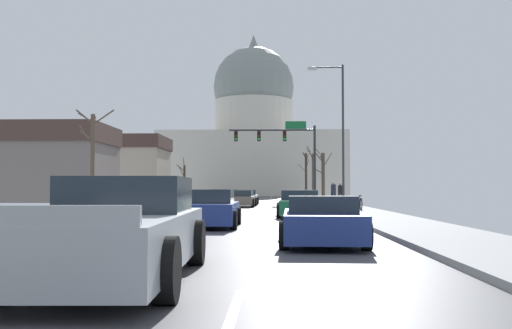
% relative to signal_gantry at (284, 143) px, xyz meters
% --- Properties ---
extents(ground, '(20.00, 180.00, 0.20)m').
position_rel_signal_gantry_xyz_m(ground, '(-4.85, -15.52, -5.40)').
color(ground, '#48484D').
extents(signal_gantry, '(7.91, 0.41, 7.32)m').
position_rel_signal_gantry_xyz_m(signal_gantry, '(0.00, 0.00, 0.00)').
color(signal_gantry, '#28282D').
rests_on(signal_gantry, ground).
extents(street_lamp_right, '(2.24, 0.24, 8.89)m').
position_rel_signal_gantry_xyz_m(street_lamp_right, '(3.09, -16.32, -0.09)').
color(street_lamp_right, '#333338').
rests_on(street_lamp_right, ground).
extents(capitol_building, '(33.48, 19.86, 30.46)m').
position_rel_signal_gantry_xyz_m(capitol_building, '(-4.85, 54.61, 5.42)').
color(capitol_building, beige).
rests_on(capitol_building, ground).
extents(sedan_near_00, '(2.04, 4.62, 1.21)m').
position_rel_signal_gantry_xyz_m(sedan_near_00, '(-3.25, -4.35, -4.85)').
color(sedan_near_00, silver).
rests_on(sedan_near_00, ground).
extents(sedan_near_01, '(2.10, 4.48, 1.20)m').
position_rel_signal_gantry_xyz_m(sedan_near_01, '(-3.29, -10.47, -4.86)').
color(sedan_near_01, '#6B6056').
rests_on(sedan_near_01, ground).
extents(sedan_near_02, '(2.19, 4.59, 1.25)m').
position_rel_signal_gantry_xyz_m(sedan_near_02, '(0.51, -17.59, -4.84)').
color(sedan_near_02, black).
rests_on(sedan_near_02, ground).
extents(sedan_near_03, '(2.11, 4.44, 1.26)m').
position_rel_signal_gantry_xyz_m(sedan_near_03, '(0.23, -24.60, -4.83)').
color(sedan_near_03, '#1E7247').
rests_on(sedan_near_03, ground).
extents(sedan_near_04, '(2.16, 4.36, 1.31)m').
position_rel_signal_gantry_xyz_m(sedan_near_04, '(-3.20, -31.63, -4.81)').
color(sedan_near_04, navy).
rests_on(sedan_near_04, ground).
extents(sedan_near_05, '(2.11, 4.59, 1.17)m').
position_rel_signal_gantry_xyz_m(sedan_near_05, '(0.24, -37.47, -4.87)').
color(sedan_near_05, navy).
rests_on(sedan_near_05, ground).
extents(pickup_truck_near_06, '(2.43, 5.74, 1.54)m').
position_rel_signal_gantry_xyz_m(pickup_truck_near_06, '(-3.25, -42.91, -4.72)').
color(pickup_truck_near_06, '#ADB2B7').
rests_on(pickup_truck_near_06, ground).
extents(sedan_oncoming_00, '(2.17, 4.53, 1.24)m').
position_rel_signal_gantry_xyz_m(sedan_oncoming_00, '(-6.89, 8.80, -4.84)').
color(sedan_oncoming_00, '#B71414').
rests_on(sedan_oncoming_00, ground).
extents(sedan_oncoming_01, '(2.20, 4.46, 1.16)m').
position_rel_signal_gantry_xyz_m(sedan_oncoming_01, '(-6.59, 21.15, -4.87)').
color(sedan_oncoming_01, '#6B6056').
rests_on(sedan_oncoming_01, ground).
extents(flank_building_00, '(11.22, 10.24, 8.25)m').
position_rel_signal_gantry_xyz_m(flank_building_00, '(-21.13, 24.06, -1.24)').
color(flank_building_00, '#B2A38E').
rests_on(flank_building_00, ground).
extents(flank_building_01, '(9.06, 10.06, 7.64)m').
position_rel_signal_gantry_xyz_m(flank_building_01, '(-21.96, 4.24, -1.54)').
color(flank_building_01, slate).
rests_on(flank_building_01, ground).
extents(bare_tree_00, '(1.10, 1.75, 6.13)m').
position_rel_signal_gantry_xyz_m(bare_tree_00, '(3.63, 14.69, -2.54)').
color(bare_tree_00, brown).
rests_on(bare_tree_00, ground).
extents(bare_tree_01, '(1.12, 1.38, 5.29)m').
position_rel_signal_gantry_xyz_m(bare_tree_01, '(-13.15, 24.67, -2.93)').
color(bare_tree_01, '#4C3D2D').
rests_on(bare_tree_01, ground).
extents(bare_tree_02, '(1.88, 2.94, 6.75)m').
position_rel_signal_gantry_xyz_m(bare_tree_02, '(3.65, 30.61, -1.92)').
color(bare_tree_02, '#423328').
rests_on(bare_tree_02, ground).
extents(bare_tree_03, '(2.55, 1.79, 6.75)m').
position_rel_signal_gantry_xyz_m(bare_tree_03, '(-13.51, -12.78, -1.74)').
color(bare_tree_03, brown).
rests_on(bare_tree_03, ground).
extents(bare_tree_04, '(2.04, 1.66, 5.29)m').
position_rel_signal_gantry_xyz_m(bare_tree_04, '(4.05, 6.72, -2.73)').
color(bare_tree_04, '#4C3D2D').
rests_on(bare_tree_04, ground).
extents(pedestrian_00, '(0.35, 0.34, 1.65)m').
position_rel_signal_gantry_xyz_m(pedestrian_00, '(4.11, -7.97, -4.37)').
color(pedestrian_00, '#33333D').
rests_on(pedestrian_00, ground).
extents(pedestrian_01, '(0.35, 0.34, 1.68)m').
position_rel_signal_gantry_xyz_m(pedestrian_01, '(3.01, -13.63, -4.35)').
color(pedestrian_01, black).
rests_on(pedestrian_01, ground).
extents(bicycle_parked, '(0.12, 1.77, 0.85)m').
position_rel_signal_gantry_xyz_m(bicycle_parked, '(3.86, -19.48, -4.94)').
color(bicycle_parked, black).
rests_on(bicycle_parked, ground).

